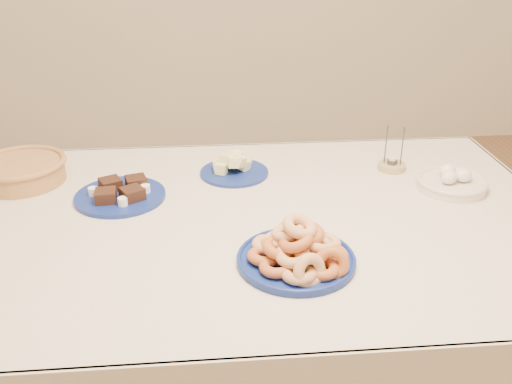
# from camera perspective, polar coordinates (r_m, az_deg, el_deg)

# --- Properties ---
(dining_table) EXTENTS (1.71, 1.11, 0.75)m
(dining_table) POSITION_cam_1_polar(r_m,az_deg,el_deg) (1.61, -0.16, -5.81)
(dining_table) COLOR brown
(dining_table) RESTS_ON ground
(donut_platter) EXTENTS (0.35, 0.35, 0.13)m
(donut_platter) POSITION_cam_1_polar(r_m,az_deg,el_deg) (1.34, 4.23, -6.00)
(donut_platter) COLOR navy
(donut_platter) RESTS_ON dining_table
(melon_plate) EXTENTS (0.26, 0.26, 0.08)m
(melon_plate) POSITION_cam_1_polar(r_m,az_deg,el_deg) (1.81, -2.34, 2.50)
(melon_plate) COLOR navy
(melon_plate) RESTS_ON dining_table
(brownie_plate) EXTENTS (0.32, 0.32, 0.05)m
(brownie_plate) POSITION_cam_1_polar(r_m,az_deg,el_deg) (1.70, -13.39, -0.17)
(brownie_plate) COLOR navy
(brownie_plate) RESTS_ON dining_table
(wicker_basket) EXTENTS (0.33, 0.33, 0.07)m
(wicker_basket) POSITION_cam_1_polar(r_m,az_deg,el_deg) (1.89, -22.42, 2.04)
(wicker_basket) COLOR olive
(wicker_basket) RESTS_ON dining_table
(candle_holder) EXTENTS (0.12, 0.12, 0.15)m
(candle_holder) POSITION_cam_1_polar(r_m,az_deg,el_deg) (1.90, 13.43, 2.59)
(candle_holder) COLOR tan
(candle_holder) RESTS_ON dining_table
(egg_bowl) EXTENTS (0.28, 0.28, 0.07)m
(egg_bowl) POSITION_cam_1_polar(r_m,az_deg,el_deg) (1.81, 19.00, 0.95)
(egg_bowl) COLOR beige
(egg_bowl) RESTS_ON dining_table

